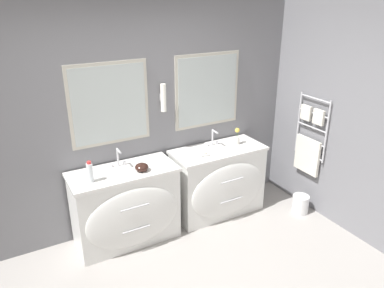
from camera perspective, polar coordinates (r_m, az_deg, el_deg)
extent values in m
cube|color=slate|center=(4.15, -10.31, 3.59)|extent=(5.88, 0.06, 2.60)
cube|color=#BCB7A8|center=(4.01, -12.45, 5.95)|extent=(0.86, 0.02, 0.88)
cube|color=#B2BCBA|center=(4.00, -12.41, 5.91)|extent=(0.79, 0.01, 0.81)
cube|color=#BCB7A8|center=(4.49, 2.36, 8.16)|extent=(0.86, 0.02, 0.88)
cube|color=#B2BCBA|center=(4.48, 2.43, 8.13)|extent=(0.79, 0.01, 0.81)
cylinder|color=white|center=(4.18, -4.38, 7.04)|extent=(0.06, 0.06, 0.31)
cube|color=silver|center=(4.21, -4.63, 7.17)|extent=(0.05, 0.02, 0.08)
cube|color=slate|center=(4.58, 20.95, 4.20)|extent=(0.06, 3.61, 2.60)
cylinder|color=silver|center=(4.62, 19.79, 1.60)|extent=(0.02, 0.02, 0.77)
cylinder|color=silver|center=(4.90, 15.91, 3.25)|extent=(0.02, 0.02, 0.77)
cylinder|color=silver|center=(4.65, 18.31, 6.59)|extent=(0.02, 0.45, 0.02)
cylinder|color=silver|center=(4.70, 18.05, 4.50)|extent=(0.02, 0.45, 0.02)
cylinder|color=silver|center=(4.75, 17.79, 2.45)|extent=(0.02, 0.45, 0.02)
cylinder|color=silver|center=(4.82, 17.55, 0.45)|extent=(0.02, 0.45, 0.02)
cylinder|color=silver|center=(4.88, 17.31, -1.49)|extent=(0.02, 0.45, 0.02)
cube|color=silver|center=(4.87, 17.15, -1.65)|extent=(0.04, 0.38, 0.45)
cube|color=silver|center=(4.63, 18.75, 3.90)|extent=(0.04, 0.15, 0.18)
cube|color=silver|center=(4.76, 17.01, 4.59)|extent=(0.04, 0.15, 0.18)
cube|color=white|center=(4.22, -10.08, -9.46)|extent=(1.10, 0.49, 0.82)
ellipsoid|color=white|center=(4.02, -8.87, -11.11)|extent=(1.01, 0.11, 0.69)
cube|color=white|center=(4.01, -10.49, -4.24)|extent=(1.14, 0.52, 0.03)
ellipsoid|color=white|center=(4.00, -10.35, -4.68)|extent=(0.35, 0.30, 0.08)
cylinder|color=silver|center=(3.88, -8.66, -9.54)|extent=(0.30, 0.01, 0.01)
cylinder|color=silver|center=(4.02, -8.45, -12.74)|extent=(0.30, 0.01, 0.01)
cube|color=white|center=(4.67, 3.90, -5.80)|extent=(1.10, 0.49, 0.82)
ellipsoid|color=white|center=(4.49, 5.61, -7.07)|extent=(1.01, 0.11, 0.69)
cube|color=white|center=(4.49, 4.04, -0.96)|extent=(1.14, 0.52, 0.03)
ellipsoid|color=white|center=(4.48, 4.20, -1.34)|extent=(0.35, 0.30, 0.08)
cylinder|color=silver|center=(4.37, 6.17, -5.54)|extent=(0.30, 0.01, 0.01)
cylinder|color=silver|center=(4.50, 6.03, -8.51)|extent=(0.30, 0.01, 0.01)
cylinder|color=silver|center=(4.08, -11.24, -1.98)|extent=(0.02, 0.02, 0.20)
cylinder|color=silver|center=(3.99, -11.08, -1.08)|extent=(0.02, 0.11, 0.02)
cylinder|color=silver|center=(4.09, -12.08, -3.25)|extent=(0.03, 0.03, 0.04)
cylinder|color=silver|center=(4.13, -10.23, -2.86)|extent=(0.03, 0.03, 0.04)
cylinder|color=silver|center=(4.55, 3.15, 1.01)|extent=(0.02, 0.02, 0.20)
cylinder|color=silver|center=(4.47, 3.56, 1.88)|extent=(0.02, 0.11, 0.02)
cylinder|color=silver|center=(4.54, 2.38, -0.13)|extent=(0.03, 0.03, 0.04)
cylinder|color=silver|center=(4.61, 3.86, 0.19)|extent=(0.03, 0.03, 0.04)
cylinder|color=silver|center=(3.80, -15.27, -4.27)|extent=(0.06, 0.06, 0.20)
cylinder|color=red|center=(3.75, -15.44, -2.75)|extent=(0.04, 0.04, 0.02)
ellipsoid|color=black|center=(3.95, -7.67, -3.53)|extent=(0.14, 0.14, 0.09)
cylinder|color=silver|center=(4.63, 6.85, 0.55)|extent=(0.06, 0.06, 0.10)
cylinder|color=#477238|center=(4.60, 6.90, 1.60)|extent=(0.01, 0.01, 0.09)
sphere|color=#E5BF47|center=(4.58, 6.93, 2.10)|extent=(0.06, 0.06, 0.06)
cube|color=white|center=(4.29, 1.93, -1.62)|extent=(0.11, 0.08, 0.02)
ellipsoid|color=#F2E5CC|center=(4.28, 1.93, -1.35)|extent=(0.07, 0.05, 0.02)
cylinder|color=silver|center=(4.97, 16.17, -8.79)|extent=(0.21, 0.21, 0.23)
torus|color=silver|center=(4.91, 16.31, -7.68)|extent=(0.21, 0.21, 0.01)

